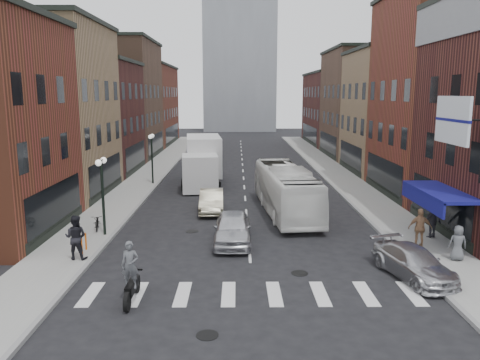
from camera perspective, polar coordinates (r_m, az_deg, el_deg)
name	(u,v)px	position (r m, az deg, el deg)	size (l,w,h in m)	color
ground	(250,265)	(20.58, 1.29, -10.28)	(160.00, 160.00, 0.00)	black
sidewalk_left	(149,176)	(42.60, -11.09, 0.54)	(3.00, 74.00, 0.15)	gray
sidewalk_right	(338,175)	(42.84, 11.86, 0.57)	(3.00, 74.00, 0.15)	gray
curb_left	(165,176)	(42.36, -9.09, 0.45)	(0.20, 74.00, 0.16)	gray
curb_right	(321,176)	(42.56, 9.88, 0.47)	(0.20, 74.00, 0.16)	gray
crosswalk_stripes	(253,294)	(17.81, 1.57, -13.71)	(12.00, 2.20, 0.01)	silver
bldg_left_mid_a	(32,110)	(36.24, -24.05, 7.79)	(10.30, 10.20, 12.30)	#A3835A
bldg_left_mid_b	(80,117)	(45.62, -18.96, 7.24)	(10.30, 10.20, 10.30)	#401816
bldg_left_far_a	(111,99)	(56.12, -15.48, 9.47)	(10.30, 12.20, 13.30)	brown
bldg_left_far_b	(137,105)	(69.76, -12.46, 8.91)	(10.30, 16.20, 11.30)	brown
bldg_right_mid_a	(458,96)	(36.70, 25.08, 9.30)	(10.30, 10.20, 14.30)	brown
bldg_right_mid_b	(406,112)	(45.98, 19.61, 7.85)	(10.30, 10.20, 11.30)	#A3835A
bldg_right_far_a	(372,104)	(56.44, 15.83, 8.95)	(10.30, 12.20, 12.30)	brown
bldg_right_far_b	(344,109)	(70.02, 12.61, 8.50)	(10.30, 16.20, 10.30)	#401816
awning_blue	(436,193)	(24.18, 22.79, -1.48)	(1.80, 5.00, 0.78)	navy
billboard_sign	(454,122)	(21.79, 24.67, 6.47)	(1.52, 3.00, 3.70)	black
distant_tower	(240,3)	(98.83, -0.05, 20.82)	(14.00, 14.00, 50.00)	#9399A0
streetlamp_near	(102,182)	(24.61, -16.46, -0.21)	(0.32, 1.22, 4.11)	black
streetlamp_far	(152,149)	(38.10, -10.71, 3.71)	(0.32, 1.22, 4.11)	black
bike_rack	(84,243)	(22.72, -18.51, -7.35)	(0.08, 0.68, 0.80)	#D8590C
box_truck	(203,162)	(37.85, -4.57, 2.26)	(3.27, 9.04, 3.84)	silver
motorcycle_rider	(131,274)	(17.20, -13.16, -11.10)	(0.62, 2.21, 2.25)	black
transit_bus	(286,190)	(28.93, 5.60, -1.20)	(2.46, 10.50, 2.92)	white
sedan_left_near	(233,228)	(23.17, -0.91, -5.88)	(1.81, 4.50, 1.53)	silver
sedan_left_far	(212,201)	(29.30, -3.49, -2.56)	(1.46, 4.18, 1.38)	beige
curb_car	(414,263)	(20.26, 20.40, -9.44)	(1.74, 4.28, 1.24)	#BBBBC0
parked_bicycle	(97,222)	(26.15, -17.00, -4.91)	(0.54, 1.56, 0.82)	black
ped_left_solo	(76,237)	(21.74, -19.40, -6.59)	(0.96, 0.55, 1.97)	black
ped_right_a	(432,219)	(25.47, 22.34, -4.40)	(1.23, 0.61, 1.90)	black
ped_right_b	(420,228)	(23.68, 21.10, -5.47)	(1.08, 0.54, 1.85)	#946B4B
ped_right_c	(458,243)	(22.52, 25.02, -6.96)	(0.76, 0.49, 1.55)	#595C61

